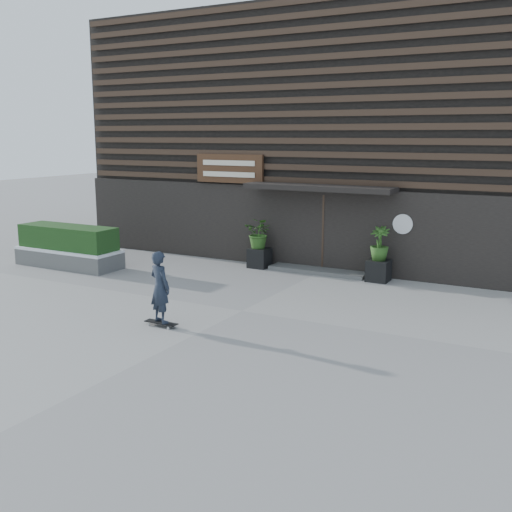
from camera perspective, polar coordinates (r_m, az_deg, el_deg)
The scene contains 11 objects.
ground at distance 14.30m, azimuth -1.31°, elevation -5.17°, with size 80.00×80.00×0.00m, color gray.
entrance_step at distance 18.29m, azimuth 5.88°, elevation -1.37°, with size 3.00×0.80×0.12m, color #4E4E4C.
planter_pot_left at distance 18.86m, azimuth 0.33°, elevation -0.18°, with size 0.60×0.60×0.60m, color black.
bamboo_left at distance 18.72m, azimuth 0.33°, elevation 2.16°, with size 0.86×0.75×0.96m, color #2D591E.
planter_pot_right at distance 17.43m, azimuth 11.41°, elevation -1.36°, with size 0.60×0.60×0.60m, color black.
bamboo_right at distance 17.28m, azimuth 11.51°, elevation 1.16°, with size 0.54×0.54×0.96m, color #2D591E.
raised_bed at distance 19.90m, azimuth -17.11°, elevation -0.22°, with size 3.50×1.20×0.50m, color #50504D.
snow_layer at distance 19.85m, azimuth -17.16°, elevation 0.60°, with size 3.50×1.20×0.08m, color white.
hedge at distance 19.79m, azimuth -17.23°, elevation 1.71°, with size 3.30×1.00×0.70m, color #193B15.
building at distance 22.89m, azimuth 11.38°, elevation 10.93°, with size 18.00×11.00×8.00m.
skateboarder at distance 13.10m, azimuth -8.99°, elevation -2.93°, with size 0.78×0.53×1.65m.
Camera 1 is at (6.84, -11.89, 4.06)m, focal length 42.65 mm.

